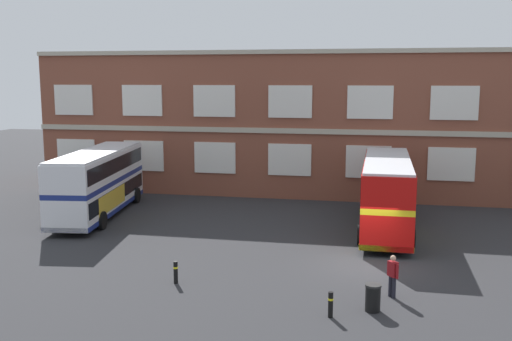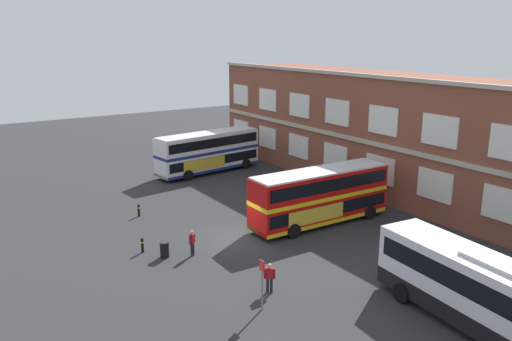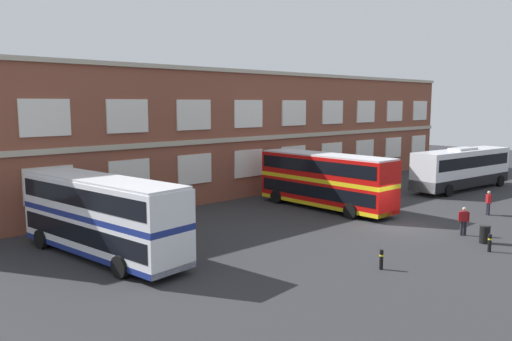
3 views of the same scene
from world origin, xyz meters
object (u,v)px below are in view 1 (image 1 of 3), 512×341
(double_decker_middle, at_px, (387,193))
(safety_bollard_west, at_px, (176,272))
(waiting_passenger, at_px, (393,274))
(double_decker_near, at_px, (98,182))
(station_litter_bin, at_px, (373,298))
(safety_bollard_east, at_px, (331,304))

(double_decker_middle, relative_size, safety_bollard_west, 11.61)
(safety_bollard_west, bearing_deg, waiting_passenger, 1.21)
(double_decker_middle, xyz_separation_m, waiting_passenger, (0.06, -10.42, -1.22))
(double_decker_middle, bearing_deg, double_decker_near, 179.76)
(station_litter_bin, height_order, safety_bollard_west, station_litter_bin)
(double_decker_middle, height_order, station_litter_bin, double_decker_middle)
(waiting_passenger, relative_size, station_litter_bin, 1.65)
(safety_bollard_east, bearing_deg, waiting_passenger, 47.72)
(safety_bollard_east, bearing_deg, double_decker_near, 139.80)
(double_decker_near, xyz_separation_m, safety_bollard_west, (8.70, -10.68, -1.66))
(safety_bollard_east, bearing_deg, station_litter_bin, 30.68)
(safety_bollard_west, distance_m, safety_bollard_east, 6.99)
(double_decker_near, bearing_deg, safety_bollard_east, -40.20)
(waiting_passenger, bearing_deg, safety_bollard_east, -132.28)
(waiting_passenger, distance_m, safety_bollard_west, 8.85)
(double_decker_near, height_order, safety_bollard_east, double_decker_near)
(double_decker_near, bearing_deg, waiting_passenger, -30.89)
(waiting_passenger, bearing_deg, double_decker_middle, 90.34)
(waiting_passenger, distance_m, station_litter_bin, 1.78)
(double_decker_middle, bearing_deg, safety_bollard_west, -129.61)
(double_decker_middle, height_order, safety_bollard_east, double_decker_middle)
(waiting_passenger, xyz_separation_m, station_litter_bin, (-0.74, -1.57, -0.41))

